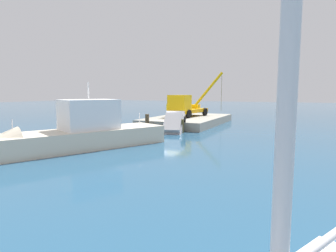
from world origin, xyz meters
The scene contains 8 objects.
ground centered at (0.00, 0.00, 0.00)m, with size 200.00×200.00×0.00m, color navy.
dock centered at (-6.18, 0.00, 0.45)m, with size 13.66×7.74×0.90m, color gray.
crane_truck centered at (-5.95, -0.25, 2.25)m, with size 9.02×4.71×5.84m.
dock_worker centered at (-4.99, -2.30, 1.84)m, with size 0.34×0.34×1.83m.
salvaged_car centered at (1.99, 1.57, 0.61)m, with size 4.20×2.89×3.18m.
moored_yacht centered at (13.32, -1.82, 0.47)m, with size 14.41×9.17×6.09m.
piling_near centered at (1.38, -1.64, 0.84)m, with size 0.41×0.41×1.69m, color brown.
piling_mid centered at (1.58, 2.31, 0.67)m, with size 0.43×0.43×1.33m, color brown.
Camera 1 is at (27.03, 12.89, 3.89)m, focal length 30.47 mm.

